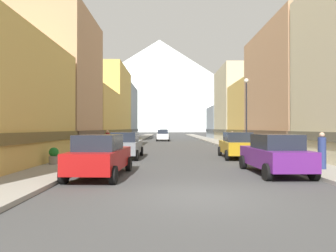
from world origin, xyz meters
TOP-DOWN VIEW (x-y plane):
  - ground_plane at (0.00, 0.00)m, footprint 400.00×400.00m
  - sidewalk_left at (-6.25, 35.00)m, footprint 2.50×100.00m
  - sidewalk_right at (6.25, 35.00)m, footprint 2.50×100.00m
  - storefront_left_1 at (-11.68, 16.58)m, footprint 8.66×8.53m
  - storefront_left_2 at (-10.51, 26.44)m, footprint 6.31×10.66m
  - storefront_left_3 at (-12.14, 38.05)m, footprint 9.57×12.57m
  - storefront_left_4 at (-11.68, 50.50)m, footprint 8.67×11.92m
  - storefront_right_1 at (11.46, 17.25)m, footprint 8.21×11.58m
  - storefront_right_2 at (12.03, 27.47)m, footprint 9.36×8.80m
  - storefront_right_3 at (11.22, 37.77)m, footprint 7.75×10.70m
  - storefront_right_4 at (11.39, 48.42)m, footprint 8.08×9.58m
  - car_left_0 at (-3.80, 3.52)m, footprint 2.21×4.47m
  - car_left_1 at (-3.80, 11.12)m, footprint 2.08×4.41m
  - car_right_0 at (3.80, 4.17)m, footprint 2.15×4.44m
  - car_right_1 at (3.80, 11.08)m, footprint 2.23×4.48m
  - car_driving_0 at (-1.60, 37.94)m, footprint 2.06×4.40m
  - car_driving_1 at (-1.60, 54.77)m, footprint 2.06×4.40m
  - parking_meter_near at (5.75, 5.56)m, footprint 0.14×0.10m
  - trash_bin_right at (6.35, 9.65)m, footprint 0.59×0.59m
  - potted_plant_0 at (-7.00, 17.74)m, footprint 0.65×0.65m
  - potted_plant_1 at (-7.00, 16.93)m, footprint 0.50×0.50m
  - potted_plant_2 at (-7.00, 6.74)m, footprint 0.50×0.50m
  - pedestrian_0 at (-6.25, 17.09)m, footprint 0.36×0.36m
  - pedestrian_1 at (6.25, 4.79)m, footprint 0.36×0.36m
  - pedestrian_2 at (6.25, 23.19)m, footprint 0.36×0.36m
  - streetlamp_right at (5.35, 14.32)m, footprint 0.36×0.36m
  - mountain_backdrop at (-7.60, 260.00)m, footprint 242.77×242.77m

SIDE VIEW (x-z plane):
  - ground_plane at x=0.00m, z-range 0.00..0.00m
  - sidewalk_left at x=-6.25m, z-range 0.00..0.15m
  - sidewalk_right at x=6.25m, z-range 0.00..0.15m
  - potted_plant_1 at x=-7.00m, z-range 0.18..0.97m
  - potted_plant_2 at x=-7.00m, z-range 0.15..1.02m
  - trash_bin_right at x=6.35m, z-range 0.15..1.13m
  - potted_plant_0 at x=-7.00m, z-range 0.20..1.10m
  - pedestrian_2 at x=6.25m, z-range 0.08..1.62m
  - car_left_0 at x=-3.80m, z-range 0.01..1.79m
  - car_left_1 at x=-3.80m, z-range 0.01..1.79m
  - car_right_0 at x=3.80m, z-range 0.01..1.79m
  - car_right_1 at x=3.80m, z-range 0.01..1.79m
  - car_driving_0 at x=-1.60m, z-range 0.01..1.79m
  - car_driving_1 at x=-1.60m, z-range 0.01..1.79m
  - pedestrian_1 at x=6.25m, z-range 0.09..1.79m
  - pedestrian_0 at x=-6.25m, z-range 0.09..1.81m
  - parking_meter_near at x=5.75m, z-range 0.35..1.68m
  - storefront_right_4 at x=11.39m, z-range -0.12..6.11m
  - storefront_left_2 at x=-10.51m, z-range -0.13..6.60m
  - storefront_right_2 at x=12.03m, z-range -0.14..7.59m
  - streetlamp_right at x=5.35m, z-range 1.06..6.92m
  - storefront_left_4 at x=-11.68m, z-range -0.17..10.36m
  - storefront_right_1 at x=11.46m, z-range -0.18..10.82m
  - storefront_right_3 at x=11.22m, z-range -0.18..11.48m
  - storefront_left_3 at x=-12.14m, z-range -0.18..11.52m
  - storefront_left_1 at x=-11.68m, z-range -0.18..11.71m
  - mountain_backdrop at x=-7.60m, z-range 0.00..84.04m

